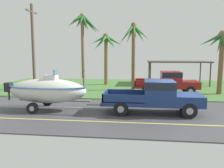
# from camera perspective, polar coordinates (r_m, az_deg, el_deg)

# --- Properties ---
(ground) EXTENTS (36.00, 22.00, 0.11)m
(ground) POSITION_cam_1_polar(r_m,az_deg,el_deg) (21.71, 12.88, -1.84)
(ground) COLOR #424247
(pickup_truck_towing) EXTENTS (5.70, 2.08, 1.88)m
(pickup_truck_towing) POSITION_cam_1_polar(r_m,az_deg,el_deg) (13.49, 11.27, -2.68)
(pickup_truck_towing) COLOR navy
(pickup_truck_towing) RESTS_ON ground
(boat_on_trailer) EXTENTS (5.97, 2.34, 2.44)m
(boat_on_trailer) POSITION_cam_1_polar(r_m,az_deg,el_deg) (14.55, -15.51, -1.55)
(boat_on_trailer) COLOR gray
(boat_on_trailer) RESTS_ON ground
(parked_pickup_background) EXTENTS (5.56, 2.13, 1.90)m
(parked_pickup_background) POSITION_cam_1_polar(r_m,az_deg,el_deg) (20.50, 14.03, 0.60)
(parked_pickup_background) COLOR maroon
(parked_pickup_background) RESTS_ON ground
(carport_awning) EXTENTS (6.58, 4.62, 2.63)m
(carport_awning) POSITION_cam_1_polar(r_m,az_deg,el_deg) (27.23, 15.64, 5.17)
(carport_awning) COLOR #4C4238
(carport_awning) RESTS_ON ground
(palm_tree_near_left) EXTENTS (2.89, 2.91, 6.28)m
(palm_tree_near_left) POSITION_cam_1_polar(r_m,az_deg,el_deg) (21.95, 5.27, 10.98)
(palm_tree_near_left) COLOR brown
(palm_tree_near_left) RESTS_ON ground
(palm_tree_near_right) EXTENTS (3.57, 2.80, 5.64)m
(palm_tree_near_right) POSITION_cam_1_polar(r_m,az_deg,el_deg) (25.67, -1.42, 9.17)
(palm_tree_near_right) COLOR brown
(palm_tree_near_right) RESTS_ON ground
(palm_tree_mid) EXTENTS (3.64, 3.03, 5.29)m
(palm_tree_mid) POSITION_cam_1_polar(r_m,az_deg,el_deg) (21.20, 25.34, 7.89)
(palm_tree_mid) COLOR brown
(palm_tree_mid) RESTS_ON ground
(palm_tree_far_left) EXTENTS (3.19, 3.14, 7.18)m
(palm_tree_far_left) POSITION_cam_1_polar(r_m,az_deg,el_deg) (22.81, -6.94, 13.09)
(palm_tree_far_left) COLOR brown
(palm_tree_far_left) RESTS_ON ground
(utility_pole) EXTENTS (0.24, 1.80, 7.25)m
(utility_pole) POSITION_cam_1_polar(r_m,az_deg,el_deg) (19.81, -18.66, 8.11)
(utility_pole) COLOR brown
(utility_pole) RESTS_ON ground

